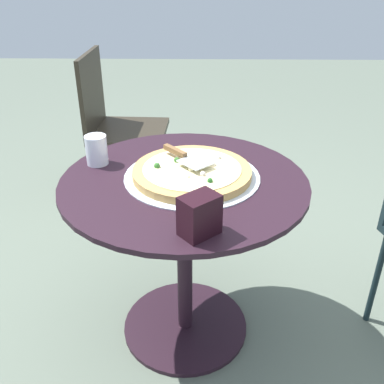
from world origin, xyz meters
name	(u,v)px	position (x,y,z in m)	size (l,w,h in m)	color
ground_plane	(185,326)	(0.00, 0.00, 0.00)	(10.00, 10.00, 0.00)	#5D695A
patio_table	(184,229)	(0.00, 0.00, 0.48)	(0.84, 0.84, 0.68)	black
pizza_on_tray	(192,172)	(0.03, 0.02, 0.70)	(0.46, 0.46, 0.05)	silver
pizza_server	(184,156)	(0.00, 0.06, 0.74)	(0.18, 0.19, 0.02)	silver
drinking_cup	(97,150)	(-0.31, 0.12, 0.74)	(0.08, 0.08, 0.11)	silver
napkin_dispenser	(199,215)	(0.05, -0.32, 0.74)	(0.10, 0.07, 0.12)	black
patio_chair_far	(115,119)	(-0.44, 1.10, 0.50)	(0.44, 0.44, 0.87)	#2F291E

